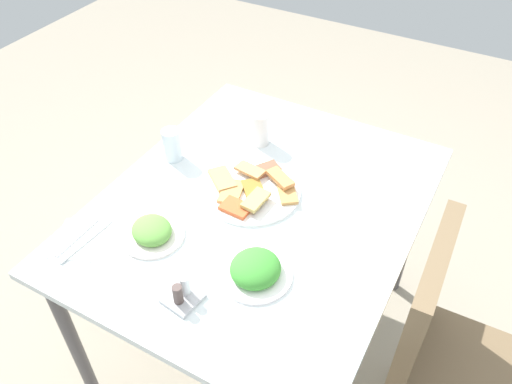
% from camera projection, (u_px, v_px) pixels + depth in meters
% --- Properties ---
extents(ground_plane, '(6.00, 6.00, 0.00)m').
position_uv_depth(ground_plane, '(258.00, 336.00, 2.12)').
color(ground_plane, gray).
extents(dining_table, '(1.16, 0.94, 0.75)m').
position_uv_depth(dining_table, '(259.00, 221.00, 1.67)').
color(dining_table, white).
rests_on(dining_table, ground_plane).
extents(dining_chair, '(0.43, 0.44, 0.91)m').
position_uv_depth(dining_chair, '(446.00, 354.00, 1.49)').
color(dining_chair, brown).
rests_on(dining_chair, ground_plane).
extents(pide_platter, '(0.32, 0.33, 0.04)m').
position_uv_depth(pide_platter, '(251.00, 189.00, 1.65)').
color(pide_platter, white).
rests_on(pide_platter, dining_table).
extents(salad_plate_greens, '(0.19, 0.19, 0.05)m').
position_uv_depth(salad_plate_greens, '(152.00, 231.00, 1.50)').
color(salad_plate_greens, white).
rests_on(salad_plate_greens, dining_table).
extents(salad_plate_rice, '(0.20, 0.20, 0.07)m').
position_uv_depth(salad_plate_rice, '(255.00, 270.00, 1.39)').
color(salad_plate_rice, white).
rests_on(salad_plate_rice, dining_table).
extents(soda_can, '(0.09, 0.09, 0.12)m').
position_uv_depth(soda_can, '(260.00, 129.00, 1.81)').
color(soda_can, silver).
rests_on(soda_can, dining_table).
extents(drinking_glass, '(0.06, 0.06, 0.11)m').
position_uv_depth(drinking_glass, '(172.00, 145.00, 1.75)').
color(drinking_glass, silver).
rests_on(drinking_glass, dining_table).
extents(paper_napkin, '(0.21, 0.21, 0.00)m').
position_uv_depth(paper_napkin, '(82.00, 240.00, 1.50)').
color(paper_napkin, white).
rests_on(paper_napkin, dining_table).
extents(fork, '(0.17, 0.02, 0.00)m').
position_uv_depth(fork, '(77.00, 237.00, 1.50)').
color(fork, silver).
rests_on(fork, paper_napkin).
extents(spoon, '(0.20, 0.03, 0.00)m').
position_uv_depth(spoon, '(87.00, 241.00, 1.49)').
color(spoon, silver).
rests_on(spoon, paper_napkin).
extents(condiment_caddy, '(0.10, 0.10, 0.07)m').
position_uv_depth(condiment_caddy, '(183.00, 295.00, 1.33)').
color(condiment_caddy, '#B2B2B7').
rests_on(condiment_caddy, dining_table).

